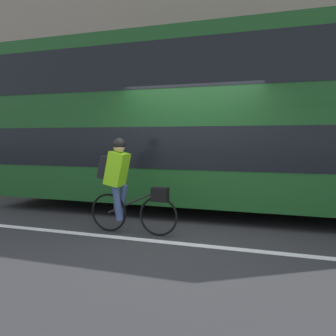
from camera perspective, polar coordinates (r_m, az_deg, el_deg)
ground_plane at (r=5.10m, az=0.92°, el=-12.48°), size 80.00×80.00×0.00m
road_center_line at (r=4.99m, az=0.52°, el=-12.85°), size 50.00×0.14×0.01m
sidewalk_curb at (r=10.36m, az=9.60°, el=-3.08°), size 60.00×1.79×0.12m
building_facade at (r=11.57m, az=10.66°, el=17.84°), size 60.00×0.30×8.17m
bus at (r=7.00m, az=7.32°, el=8.68°), size 9.20×2.48×3.56m
cyclist_on_bike at (r=5.37m, az=-7.81°, el=-2.38°), size 1.51×0.32×1.56m
trash_bin at (r=11.49m, az=-10.92°, el=0.44°), size 0.46×0.46×0.97m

